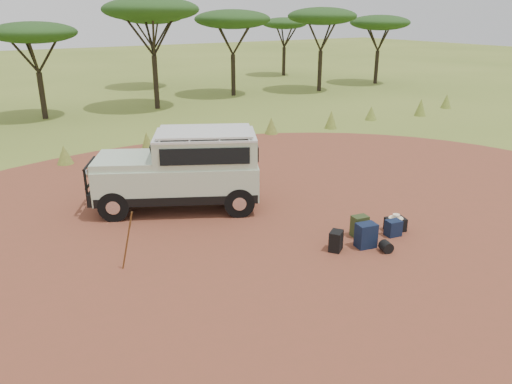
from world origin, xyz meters
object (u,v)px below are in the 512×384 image
backpack_navy (366,235)px  walking_staff (127,241)px  hard_case (395,225)px  safari_vehicle (183,171)px  duffel_navy (393,228)px  backpack_black (336,241)px  backpack_olive (359,226)px

backpack_navy → walking_staff: bearing=170.4°
backpack_navy → hard_case: size_ratio=1.24×
safari_vehicle → duffel_navy: 5.82m
walking_staff → backpack_navy: size_ratio=2.37×
backpack_black → backpack_navy: 0.76m
safari_vehicle → backpack_olive: (2.85, -4.07, -0.81)m
backpack_navy → backpack_olive: bearing=71.5°
safari_vehicle → duffel_navy: (3.57, -4.51, -0.87)m
backpack_olive → hard_case: (0.99, -0.26, -0.10)m
backpack_black → backpack_navy: size_ratio=0.82×
walking_staff → safari_vehicle: bearing=5.4°
backpack_navy → safari_vehicle: bearing=129.8°
safari_vehicle → backpack_navy: (2.55, -4.61, -0.77)m
duffel_navy → hard_case: duffel_navy is taller
safari_vehicle → hard_case: bearing=-20.9°
hard_case → backpack_olive: bearing=-179.0°
walking_staff → backpack_navy: (5.09, -1.90, -0.39)m
walking_staff → duffel_navy: (6.12, -1.80, -0.49)m
backpack_black → hard_case: bearing=-32.6°
walking_staff → backpack_black: 4.70m
backpack_olive → hard_case: backpack_olive is taller
duffel_navy → hard_case: bearing=43.1°
backpack_navy → hard_case: 1.33m
safari_vehicle → backpack_navy: bearing=-33.5°
backpack_black → duffel_navy: size_ratio=1.19×
walking_staff → duffel_navy: walking_staff is taller
backpack_black → backpack_navy: bearing=-51.8°
duffel_navy → backpack_olive: bearing=158.4°
backpack_navy → hard_case: backpack_navy is taller
backpack_olive → hard_case: 1.03m
walking_staff → hard_case: size_ratio=2.93×
walking_staff → backpack_olive: size_ratio=2.65×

